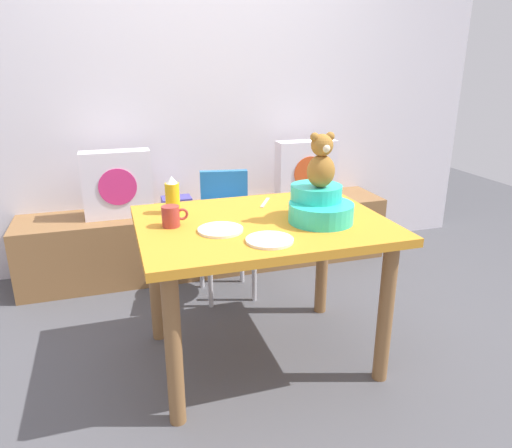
{
  "coord_description": "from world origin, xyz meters",
  "views": [
    {
      "loc": [
        -0.66,
        -1.99,
        1.45
      ],
      "look_at": [
        0.0,
        0.1,
        0.69
      ],
      "focal_mm": 33.27,
      "sensor_mm": 36.0,
      "label": 1
    }
  ],
  "objects_px": {
    "cell_phone": "(304,198)",
    "book_stack": "(177,204)",
    "pillow_floral_left": "(117,184)",
    "infant_seat_teal": "(319,206)",
    "dining_table": "(262,244)",
    "highchair": "(226,217)",
    "dinner_plate_far": "(221,230)",
    "teddy_bear": "(321,162)",
    "coffee_mug": "(171,216)",
    "dinner_plate_near": "(270,240)",
    "ketchup_bottle": "(172,196)",
    "pillow_floral_right": "(306,171)"
  },
  "relations": [
    {
      "from": "pillow_floral_right",
      "to": "coffee_mug",
      "type": "distance_m",
      "value": 1.59
    },
    {
      "from": "infant_seat_teal",
      "to": "coffee_mug",
      "type": "bearing_deg",
      "value": 169.66
    },
    {
      "from": "highchair",
      "to": "dining_table",
      "type": "bearing_deg",
      "value": -90.35
    },
    {
      "from": "pillow_floral_left",
      "to": "dinner_plate_far",
      "type": "bearing_deg",
      "value": -72.12
    },
    {
      "from": "dinner_plate_near",
      "to": "dinner_plate_far",
      "type": "xyz_separation_m",
      "value": [
        -0.16,
        0.18,
        0.0
      ]
    },
    {
      "from": "pillow_floral_left",
      "to": "infant_seat_teal",
      "type": "relative_size",
      "value": 1.33
    },
    {
      "from": "highchair",
      "to": "dinner_plate_far",
      "type": "relative_size",
      "value": 3.95
    },
    {
      "from": "dinner_plate_near",
      "to": "dinner_plate_far",
      "type": "distance_m",
      "value": 0.25
    },
    {
      "from": "coffee_mug",
      "to": "dinner_plate_near",
      "type": "height_order",
      "value": "coffee_mug"
    },
    {
      "from": "pillow_floral_left",
      "to": "highchair",
      "type": "bearing_deg",
      "value": -33.65
    },
    {
      "from": "book_stack",
      "to": "dinner_plate_far",
      "type": "relative_size",
      "value": 1.0
    },
    {
      "from": "book_stack",
      "to": "cell_phone",
      "type": "xyz_separation_m",
      "value": [
        0.57,
        -0.9,
        0.24
      ]
    },
    {
      "from": "book_stack",
      "to": "dinner_plate_near",
      "type": "bearing_deg",
      "value": -82.85
    },
    {
      "from": "infant_seat_teal",
      "to": "dinner_plate_far",
      "type": "height_order",
      "value": "infant_seat_teal"
    },
    {
      "from": "teddy_bear",
      "to": "dinner_plate_near",
      "type": "height_order",
      "value": "teddy_bear"
    },
    {
      "from": "dining_table",
      "to": "infant_seat_teal",
      "type": "bearing_deg",
      "value": -16.72
    },
    {
      "from": "highchair",
      "to": "teddy_bear",
      "type": "height_order",
      "value": "teddy_bear"
    },
    {
      "from": "teddy_bear",
      "to": "book_stack",
      "type": "bearing_deg",
      "value": 111.3
    },
    {
      "from": "book_stack",
      "to": "coffee_mug",
      "type": "relative_size",
      "value": 1.67
    },
    {
      "from": "pillow_floral_right",
      "to": "teddy_bear",
      "type": "bearing_deg",
      "value": -110.63
    },
    {
      "from": "highchair",
      "to": "ketchup_bottle",
      "type": "height_order",
      "value": "ketchup_bottle"
    },
    {
      "from": "pillow_floral_left",
      "to": "pillow_floral_right",
      "type": "relative_size",
      "value": 1.0
    },
    {
      "from": "coffee_mug",
      "to": "highchair",
      "type": "bearing_deg",
      "value": 58.94
    },
    {
      "from": "infant_seat_teal",
      "to": "dinner_plate_far",
      "type": "relative_size",
      "value": 1.65
    },
    {
      "from": "pillow_floral_left",
      "to": "dinner_plate_near",
      "type": "height_order",
      "value": "pillow_floral_left"
    },
    {
      "from": "pillow_floral_right",
      "to": "dinner_plate_near",
      "type": "distance_m",
      "value": 1.62
    },
    {
      "from": "dining_table",
      "to": "dinner_plate_far",
      "type": "relative_size",
      "value": 5.75
    },
    {
      "from": "infant_seat_teal",
      "to": "coffee_mug",
      "type": "xyz_separation_m",
      "value": [
        -0.67,
        0.12,
        -0.02
      ]
    },
    {
      "from": "pillow_floral_right",
      "to": "coffee_mug",
      "type": "height_order",
      "value": "pillow_floral_right"
    },
    {
      "from": "book_stack",
      "to": "infant_seat_teal",
      "type": "bearing_deg",
      "value": -68.69
    },
    {
      "from": "dining_table",
      "to": "ketchup_bottle",
      "type": "distance_m",
      "value": 0.49
    },
    {
      "from": "highchair",
      "to": "cell_phone",
      "type": "bearing_deg",
      "value": -55.11
    },
    {
      "from": "book_stack",
      "to": "dinner_plate_near",
      "type": "xyz_separation_m",
      "value": [
        0.18,
        -1.45,
        0.24
      ]
    },
    {
      "from": "coffee_mug",
      "to": "ketchup_bottle",
      "type": "bearing_deg",
      "value": 79.97
    },
    {
      "from": "pillow_floral_left",
      "to": "coffee_mug",
      "type": "height_order",
      "value": "pillow_floral_left"
    },
    {
      "from": "pillow_floral_left",
      "to": "cell_phone",
      "type": "bearing_deg",
      "value": -42.87
    },
    {
      "from": "cell_phone",
      "to": "book_stack",
      "type": "bearing_deg",
      "value": -29.39
    },
    {
      "from": "book_stack",
      "to": "dinner_plate_far",
      "type": "xyz_separation_m",
      "value": [
        0.02,
        -1.26,
        0.24
      ]
    },
    {
      "from": "pillow_floral_left",
      "to": "ketchup_bottle",
      "type": "bearing_deg",
      "value": -75.36
    },
    {
      "from": "dining_table",
      "to": "ketchup_bottle",
      "type": "relative_size",
      "value": 6.22
    },
    {
      "from": "dining_table",
      "to": "highchair",
      "type": "relative_size",
      "value": 1.46
    },
    {
      "from": "coffee_mug",
      "to": "dinner_plate_far",
      "type": "height_order",
      "value": "coffee_mug"
    },
    {
      "from": "teddy_bear",
      "to": "infant_seat_teal",
      "type": "bearing_deg",
      "value": 90.0
    },
    {
      "from": "coffee_mug",
      "to": "dinner_plate_far",
      "type": "xyz_separation_m",
      "value": [
        0.19,
        -0.13,
        -0.04
      ]
    },
    {
      "from": "book_stack",
      "to": "dinner_plate_near",
      "type": "relative_size",
      "value": 1.0
    },
    {
      "from": "teddy_bear",
      "to": "coffee_mug",
      "type": "bearing_deg",
      "value": 169.62
    },
    {
      "from": "book_stack",
      "to": "teddy_bear",
      "type": "height_order",
      "value": "teddy_bear"
    },
    {
      "from": "ketchup_bottle",
      "to": "dinner_plate_near",
      "type": "relative_size",
      "value": 0.92
    },
    {
      "from": "pillow_floral_left",
      "to": "infant_seat_teal",
      "type": "bearing_deg",
      "value": -54.75
    },
    {
      "from": "pillow_floral_right",
      "to": "infant_seat_teal",
      "type": "relative_size",
      "value": 1.33
    }
  ]
}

